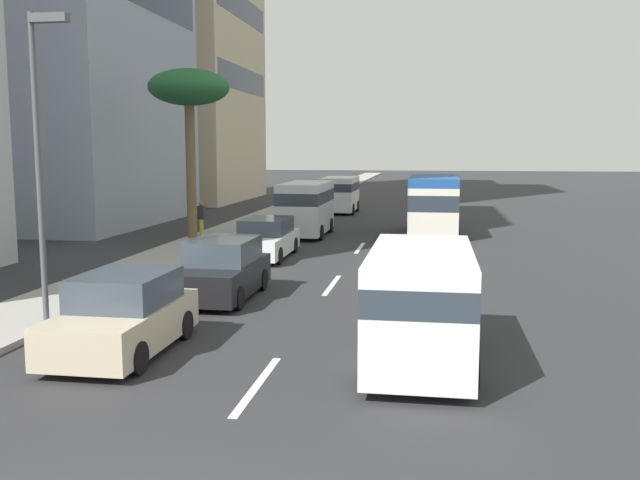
{
  "coord_description": "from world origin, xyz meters",
  "views": [
    {
      "loc": [
        -5.74,
        -3.05,
        4.22
      ],
      "look_at": [
        15.98,
        0.49,
        1.33
      ],
      "focal_mm": 39.09,
      "sensor_mm": 36.0,
      "label": 1
    }
  ],
  "objects": [
    {
      "name": "pedestrian_near_lamp",
      "position": [
        25.35,
        7.64,
        1.04
      ],
      "size": [
        0.3,
        0.35,
        1.62
      ],
      "rotation": [
        0.0,
        0.0,
        1.43
      ],
      "color": "gold",
      "rests_on": "sidewalk_right"
    },
    {
      "name": "van_sixth",
      "position": [
        27.43,
        3.04,
        1.48
      ],
      "size": [
        5.19,
        2.14,
        2.59
      ],
      "rotation": [
        0.0,
        0.0,
        3.14
      ],
      "color": "silver",
      "rests_on": "ground_plane"
    },
    {
      "name": "lane_stripe_near",
      "position": [
        5.99,
        0.0,
        0.01
      ],
      "size": [
        3.2,
        0.16,
        0.01
      ],
      "primitive_type": "cube",
      "color": "silver",
      "rests_on": "ground_plane"
    },
    {
      "name": "car_seventh",
      "position": [
        13.01,
        2.82,
        0.79
      ],
      "size": [
        4.28,
        1.92,
        1.68
      ],
      "rotation": [
        0.0,
        0.0,
        3.14
      ],
      "color": "black",
      "rests_on": "ground_plane"
    },
    {
      "name": "palm_tree",
      "position": [
        24.79,
        7.89,
        6.77
      ],
      "size": [
        3.64,
        3.64,
        7.63
      ],
      "color": "brown",
      "rests_on": "sidewalk_right"
    },
    {
      "name": "van_second",
      "position": [
        7.75,
        -2.85,
        1.31
      ],
      "size": [
        4.81,
        2.1,
        2.28
      ],
      "color": "white",
      "rests_on": "ground_plane"
    },
    {
      "name": "van_lead",
      "position": [
        39.8,
        3.03,
        1.35
      ],
      "size": [
        4.68,
        2.21,
        2.36
      ],
      "rotation": [
        0.0,
        0.0,
        3.14
      ],
      "color": "white",
      "rests_on": "ground_plane"
    },
    {
      "name": "car_fourth",
      "position": [
        20.44,
        3.36,
        0.73
      ],
      "size": [
        4.65,
        1.91,
        1.53
      ],
      "rotation": [
        0.0,
        0.0,
        3.14
      ],
      "color": "white",
      "rests_on": "ground_plane"
    },
    {
      "name": "car_fifth",
      "position": [
        7.52,
        3.24,
        0.78
      ],
      "size": [
        4.05,
        1.94,
        1.66
      ],
      "rotation": [
        0.0,
        0.0,
        3.14
      ],
      "color": "beige",
      "rests_on": "ground_plane"
    },
    {
      "name": "lane_stripe_far",
      "position": [
        23.61,
        0.0,
        0.01
      ],
      "size": [
        3.2,
        0.16,
        0.01
      ],
      "primitive_type": "cube",
      "color": "silver",
      "rests_on": "ground_plane"
    },
    {
      "name": "street_lamp",
      "position": [
        9.31,
        5.96,
        4.53
      ],
      "size": [
        0.24,
        0.97,
        7.16
      ],
      "color": "#4C4C51",
      "rests_on": "sidewalk_right"
    },
    {
      "name": "ground_plane",
      "position": [
        31.5,
        0.0,
        0.0
      ],
      "size": [
        198.0,
        198.0,
        0.0
      ],
      "primitive_type": "plane",
      "color": "#2D2D30"
    },
    {
      "name": "sidewalk_right",
      "position": [
        31.5,
        6.99,
        0.07
      ],
      "size": [
        162.0,
        2.65,
        0.15
      ],
      "primitive_type": "cube",
      "color": "#9E9B93",
      "rests_on": "ground_plane"
    },
    {
      "name": "lane_stripe_mid",
      "position": [
        15.34,
        0.0,
        0.01
      ],
      "size": [
        3.2,
        0.16,
        0.01
      ],
      "primitive_type": "cube",
      "color": "silver",
      "rests_on": "ground_plane"
    },
    {
      "name": "minibus_third",
      "position": [
        28.92,
        -3.06,
        1.58
      ],
      "size": [
        6.54,
        2.43,
        2.87
      ],
      "color": "silver",
      "rests_on": "ground_plane"
    }
  ]
}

